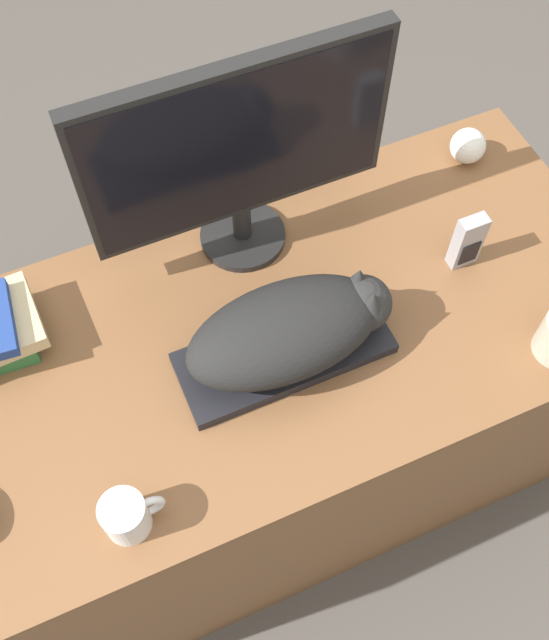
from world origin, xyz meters
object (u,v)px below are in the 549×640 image
(monitor, at_px, (238,151))
(phone, at_px, (468,242))
(keyboard, at_px, (284,353))
(baseball, at_px, (468,146))
(cat, at_px, (295,328))
(coffee_mug, at_px, (127,516))

(monitor, xyz_separation_m, phone, (0.37, -0.22, -0.19))
(keyboard, xyz_separation_m, baseball, (0.54, 0.28, 0.03))
(keyboard, xyz_separation_m, monitor, (0.03, 0.27, 0.24))
(cat, xyz_separation_m, phone, (0.38, 0.05, -0.03))
(cat, bearing_deg, keyboard, -180.00)
(coffee_mug, xyz_separation_m, baseball, (0.89, 0.46, -0.00))
(cat, distance_m, monitor, 0.32)
(coffee_mug, distance_m, phone, 0.78)
(coffee_mug, relative_size, phone, 0.82)
(phone, bearing_deg, cat, -171.99)
(cat, bearing_deg, monitor, 87.20)
(keyboard, bearing_deg, baseball, 27.32)
(keyboard, xyz_separation_m, coffee_mug, (-0.35, -0.18, 0.03))
(phone, bearing_deg, monitor, 149.33)
(monitor, height_order, phone, monitor)
(keyboard, height_order, coffee_mug, coffee_mug)
(cat, bearing_deg, coffee_mug, -154.12)
(keyboard, height_order, baseball, baseball)
(monitor, relative_size, coffee_mug, 5.39)
(phone, bearing_deg, baseball, 57.62)
(coffee_mug, xyz_separation_m, phone, (0.75, 0.23, 0.02))
(baseball, bearing_deg, cat, -151.86)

